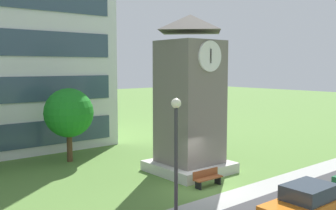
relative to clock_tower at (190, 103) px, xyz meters
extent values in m
plane|color=#567F38|center=(-1.75, -3.00, -4.18)|extent=(160.00, 160.00, 0.00)
cube|color=#9E9E99|center=(-1.75, -4.80, -4.18)|extent=(120.00, 1.60, 0.01)
cube|color=slate|center=(-0.01, 0.01, -0.23)|extent=(3.17, 3.17, 7.91)
cube|color=beige|center=(-0.01, 0.01, -3.88)|extent=(4.28, 4.28, 0.60)
pyramid|color=#5D5751|center=(-0.01, 0.01, 4.75)|extent=(3.49, 3.49, 1.01)
cylinder|color=white|center=(-0.01, -1.64, 2.78)|extent=(1.75, 0.12, 1.75)
cylinder|color=white|center=(1.64, 0.01, 2.78)|extent=(0.12, 1.75, 1.75)
cube|color=black|center=(-0.01, -1.71, 2.94)|extent=(0.08, 0.08, 0.52)
cube|color=black|center=(-0.01, -1.72, 2.78)|extent=(0.03, 0.06, 0.79)
cube|color=brown|center=(-1.26, -2.84, -3.73)|extent=(1.81, 0.53, 0.06)
cube|color=brown|center=(-1.25, -2.62, -3.50)|extent=(1.80, 0.10, 0.40)
cube|color=black|center=(-1.98, -2.82, -3.96)|extent=(0.09, 0.43, 0.45)
cube|color=black|center=(-0.54, -2.86, -3.96)|extent=(0.09, 0.43, 0.45)
cylinder|color=#333338|center=(-6.73, -6.56, -1.73)|extent=(0.14, 0.14, 4.90)
sphere|color=#F2EFCC|center=(-6.73, -6.56, 0.89)|extent=(0.36, 0.36, 0.36)
cylinder|color=#513823|center=(3.07, 3.37, -2.66)|extent=(0.36, 0.36, 3.05)
sphere|color=#30672B|center=(3.07, 3.37, -0.03)|extent=(3.15, 3.15, 3.15)
cylinder|color=#513823|center=(-4.57, 6.95, -3.10)|extent=(0.37, 0.37, 2.16)
sphere|color=#1D8021|center=(-4.57, 6.95, -0.87)|extent=(3.29, 3.29, 3.29)
cube|color=orange|center=(-1.96, -8.93, -3.47)|extent=(4.11, 1.73, 0.76)
cube|color=#2D3842|center=(-1.76, -8.94, -2.79)|extent=(2.06, 1.51, 0.60)
cylinder|color=black|center=(-0.69, -8.11, -3.85)|extent=(0.66, 0.23, 0.66)
camera|label=1|loc=(-15.56, -16.84, 2.19)|focal=40.96mm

